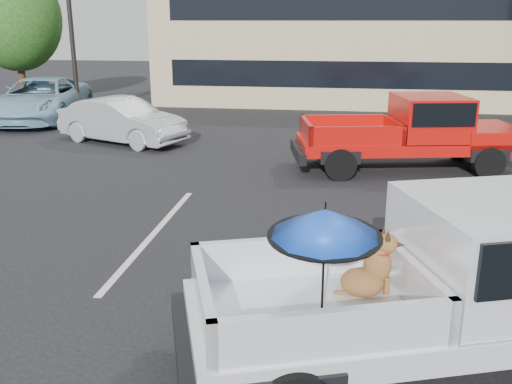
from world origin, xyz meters
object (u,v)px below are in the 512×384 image
red_pickup (422,130)px  tree_back (461,4)px  silver_sedan (122,121)px  tree_left (15,18)px  silver_pickup (469,275)px  blue_suv (41,100)px

red_pickup → tree_back: bearing=66.3°
red_pickup → silver_sedan: bearing=155.8°
tree_left → red_pickup: size_ratio=1.01×
tree_back → silver_pickup: tree_back is taller
silver_pickup → red_pickup: silver_pickup is taller
silver_sedan → blue_suv: blue_suv is taller
tree_back → silver_pickup: bearing=-99.7°
tree_left → silver_sedan: 11.11m
silver_pickup → silver_sedan: (-8.09, 10.81, -0.36)m
silver_sedan → blue_suv: size_ratio=0.73×
tree_left → silver_pickup: (15.66, -18.34, -2.68)m
silver_sedan → tree_left: bearing=67.2°
silver_pickup → tree_left: bearing=111.7°
tree_left → silver_pickup: 24.27m
tree_left → silver_sedan: tree_left is taller
tree_back → silver_sedan: (-12.43, -14.53, -3.72)m
silver_sedan → blue_suv: (-4.54, 3.47, 0.10)m
tree_back → red_pickup: 17.31m
tree_back → red_pickup: tree_back is taller
blue_suv → silver_pickup: bearing=-57.9°
tree_left → silver_pickup: tree_left is taller
red_pickup → blue_suv: size_ratio=1.04×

